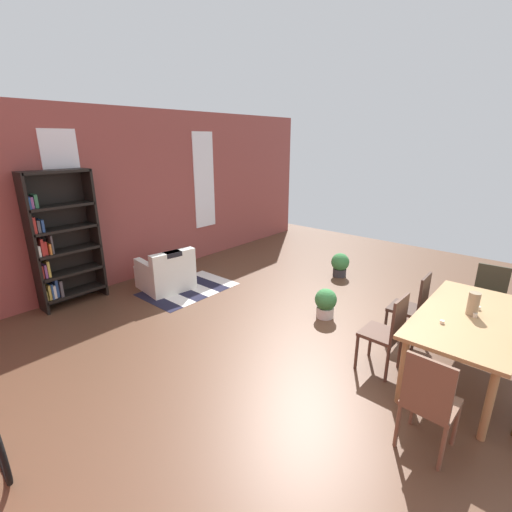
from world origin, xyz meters
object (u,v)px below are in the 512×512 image
at_px(potted_plant_corner, 326,302).
at_px(dining_chair_far_left, 387,331).
at_px(dining_chair_far_right, 413,306).
at_px(potted_plant_by_shelf, 340,264).
at_px(vase_on_table, 473,304).
at_px(armchair_white, 166,274).
at_px(dining_table, 469,323).
at_px(dining_chair_head_left, 429,400).
at_px(bookshelf_tall, 61,242).
at_px(dining_chair_head_right, 488,299).

bearing_deg(potted_plant_corner, dining_chair_far_left, -121.23).
distance_m(dining_chair_far_right, potted_plant_by_shelf, 2.42).
relative_size(vase_on_table, potted_plant_by_shelf, 0.55).
bearing_deg(dining_chair_far_right, armchair_white, 104.54).
distance_m(dining_chair_far_left, dining_chair_far_right, 0.84).
height_order(dining_table, vase_on_table, vase_on_table).
height_order(dining_chair_far_left, potted_plant_corner, dining_chair_far_left).
relative_size(dining_chair_head_left, armchair_white, 1.06).
distance_m(armchair_white, potted_plant_by_shelf, 3.27).
height_order(bookshelf_tall, armchair_white, bookshelf_tall).
height_order(dining_chair_head_right, bookshelf_tall, bookshelf_tall).
distance_m(dining_chair_head_right, potted_plant_by_shelf, 2.63).
xyz_separation_m(dining_chair_far_left, potted_plant_by_shelf, (2.39, 1.84, -0.27)).
bearing_deg(dining_chair_head_left, potted_plant_by_shelf, 37.73).
bearing_deg(dining_chair_head_right, dining_chair_head_left, -179.98).
xyz_separation_m(dining_chair_far_right, armchair_white, (-1.01, 3.88, -0.23)).
bearing_deg(dining_chair_far_right, vase_on_table, -118.68).
relative_size(dining_chair_far_left, dining_chair_head_right, 1.00).
height_order(dining_chair_head_left, armchair_white, dining_chair_head_left).
distance_m(bookshelf_tall, potted_plant_by_shelf, 4.87).
xyz_separation_m(dining_table, dining_chair_head_right, (1.30, 0.00, -0.17)).
xyz_separation_m(dining_chair_far_right, bookshelf_tall, (-2.39, 4.58, 0.52)).
height_order(dining_chair_far_right, bookshelf_tall, bookshelf_tall).
relative_size(dining_chair_head_right, dining_chair_far_right, 1.00).
bearing_deg(dining_table, dining_chair_far_left, 121.07).
distance_m(bookshelf_tall, armchair_white, 1.73).
bearing_deg(armchair_white, dining_chair_head_left, -98.87).
distance_m(vase_on_table, potted_plant_corner, 2.01).
bearing_deg(dining_chair_head_left, dining_table, -0.14).
height_order(dining_table, potted_plant_corner, dining_table).
xyz_separation_m(dining_chair_head_left, armchair_white, (0.71, 4.57, -0.23)).
height_order(dining_chair_head_right, potted_plant_by_shelf, dining_chair_head_right).
bearing_deg(vase_on_table, potted_plant_by_shelf, 52.67).
bearing_deg(dining_chair_far_right, potted_plant_corner, 95.82).
relative_size(dining_chair_head_left, potted_plant_corner, 2.12).
distance_m(vase_on_table, bookshelf_tall, 5.64).
height_order(dining_chair_head_right, potted_plant_corner, dining_chair_head_right).
relative_size(vase_on_table, potted_plant_corner, 0.56).
xyz_separation_m(vase_on_table, dining_chair_far_left, (-0.46, 0.70, -0.38)).
xyz_separation_m(dining_chair_far_left, armchair_white, (-0.17, 3.88, -0.23)).
relative_size(dining_chair_far_right, dining_chair_head_left, 1.00).
height_order(dining_chair_far_left, dining_chair_far_right, same).
height_order(dining_chair_far_left, armchair_white, dining_chair_far_left).
bearing_deg(bookshelf_tall, dining_table, -69.50).
distance_m(dining_chair_far_right, potted_plant_corner, 1.22).
bearing_deg(bookshelf_tall, dining_chair_head_left, -82.74).
xyz_separation_m(bookshelf_tall, potted_plant_by_shelf, (3.94, -2.74, -0.79)).
height_order(vase_on_table, potted_plant_by_shelf, vase_on_table).
xyz_separation_m(dining_chair_far_left, dining_chair_head_left, (-0.88, -0.69, 0.00)).
height_order(dining_table, dining_chair_far_right, dining_chair_far_right).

